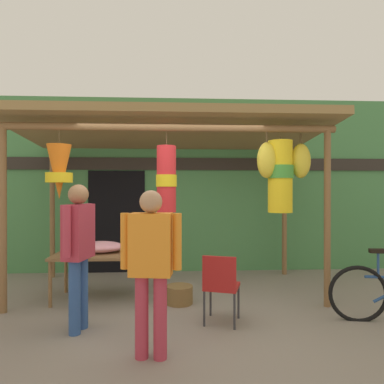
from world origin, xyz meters
The scene contains 9 objects.
ground_plane centered at (0.00, 0.00, 0.00)m, with size 30.00×30.00×0.00m, color gray.
shop_facade centered at (-0.01, 2.31, 1.72)m, with size 11.33×0.29×3.45m.
market_stall_canopy centered at (0.06, 0.77, 2.38)m, with size 4.88×2.32×2.74m.
display_table centered at (-1.04, 0.54, 0.61)m, with size 1.37×0.79×0.68m.
flower_heap_on_table centered at (-1.07, 0.61, 0.76)m, with size 0.70×0.49×0.16m.
folding_chair centered at (0.59, -0.53, 0.50)m, with size 0.51×0.51×0.84m.
wicker_basket_by_table centered at (0.11, 0.27, 0.13)m, with size 0.38×0.38×0.25m, color brown.
vendor_in_orange centered at (-0.19, -1.30, 0.95)m, with size 0.59×0.27×1.62m.
passerby_at_right centered at (-1.07, -0.62, 1.00)m, with size 0.30×0.58×1.68m.
Camera 1 is at (0.02, -4.58, 1.62)m, focal length 31.80 mm.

